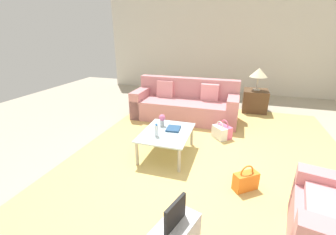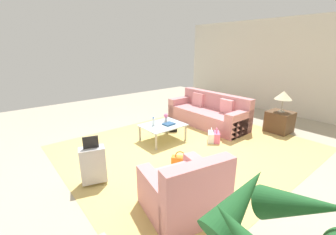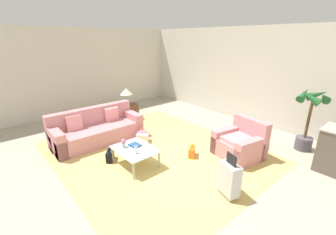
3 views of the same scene
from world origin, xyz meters
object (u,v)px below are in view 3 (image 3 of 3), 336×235
object	(u,v)px
couch	(97,130)
suitcase_silver	(229,178)
handbag_pink	(143,136)
water_bottle	(136,149)
side_table	(127,111)
flower_vase	(124,142)
table_lamp	(126,92)
armchair	(241,144)
coffee_table	(135,151)
potted_palm	(309,117)
coffee_table_book	(135,145)
handbag_orange	(192,151)
handbag_black	(110,155)
handbag_white	(142,138)

from	to	relation	value
couch	suitcase_silver	size ratio (longest dim) A/B	2.81
couch	handbag_pink	xyz separation A→B (m)	(0.85, 0.97, -0.18)
water_bottle	side_table	distance (m)	3.41
flower_vase	water_bottle	bearing A→B (deg)	6.79
water_bottle	side_table	bearing A→B (deg)	151.93
flower_vase	table_lamp	xyz separation A→B (m)	(-2.58, 1.65, 0.46)
handbag_pink	couch	bearing A→B (deg)	-131.03
suitcase_silver	armchair	bearing A→B (deg)	114.94
coffee_table	side_table	xyz separation A→B (m)	(-2.80, 1.50, -0.08)
handbag_pink	potted_palm	xyz separation A→B (m)	(3.15, 2.83, 0.76)
coffee_table_book	handbag_orange	bearing A→B (deg)	55.56
handbag_black	handbag_pink	world-z (taller)	same
water_bottle	coffee_table	bearing A→B (deg)	153.43
handbag_pink	handbag_orange	size ratio (longest dim) A/B	1.00
suitcase_silver	water_bottle	bearing A→B (deg)	-156.04
coffee_table	suitcase_silver	xyz separation A→B (m)	(2.00, 0.70, -0.00)
coffee_table	table_lamp	world-z (taller)	table_lamp
armchair	table_lamp	size ratio (longest dim) A/B	2.06
armchair	table_lamp	xyz separation A→B (m)	(-4.11, -0.67, 0.68)
coffee_table	suitcase_silver	world-z (taller)	suitcase_silver
flower_vase	side_table	distance (m)	3.07
couch	handbag_pink	size ratio (longest dim) A/B	6.68
armchair	handbag_white	bearing A→B (deg)	-147.48
side_table	armchair	bearing A→B (deg)	9.29
handbag_black	armchair	bearing A→B (deg)	53.39
couch	handbag_white	xyz separation A→B (m)	(0.94, 0.89, -0.18)
side_table	handbag_orange	world-z (taller)	side_table
armchair	handbag_pink	world-z (taller)	armchair
side_table	handbag_pink	bearing A→B (deg)	-18.80
table_lamp	potted_palm	world-z (taller)	potted_palm
flower_vase	handbag_white	bearing A→B (deg)	124.31
handbag_orange	coffee_table_book	bearing A→B (deg)	-120.38
armchair	side_table	size ratio (longest dim) A/B	1.94
coffee_table_book	table_lamp	size ratio (longest dim) A/B	0.47
armchair	handbag_white	xyz separation A→B (m)	(-2.17, -1.39, -0.17)
armchair	table_lamp	distance (m)	4.23
coffee_table_book	side_table	xyz separation A→B (m)	(-2.68, 1.42, -0.15)
side_table	table_lamp	size ratio (longest dim) A/B	1.06
handbag_pink	coffee_table	bearing A→B (deg)	-42.43
armchair	water_bottle	world-z (taller)	armchair
side_table	handbag_black	bearing A→B (deg)	-39.42
handbag_black	handbag_pink	xyz separation A→B (m)	(-0.40, 1.22, 0.00)
side_table	suitcase_silver	world-z (taller)	suitcase_silver
water_bottle	handbag_orange	world-z (taller)	water_bottle
armchair	potted_palm	xyz separation A→B (m)	(0.89, 1.53, 0.59)
couch	handbag_orange	bearing A→B (deg)	29.76
water_bottle	handbag_pink	world-z (taller)	water_bottle
potted_palm	handbag_white	bearing A→B (deg)	-136.41
table_lamp	handbag_orange	world-z (taller)	table_lamp
armchair	handbag_pink	size ratio (longest dim) A/B	3.19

